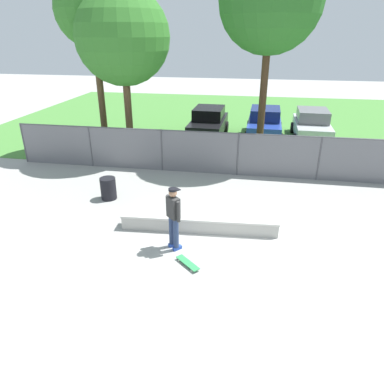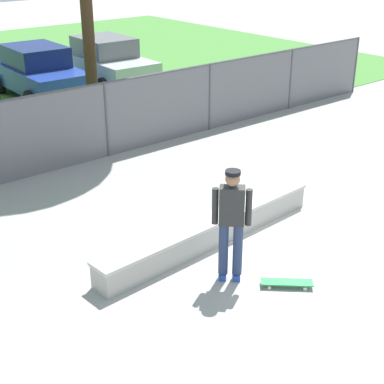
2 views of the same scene
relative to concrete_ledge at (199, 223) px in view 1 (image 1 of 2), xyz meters
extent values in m
plane|color=#9E9E99|center=(0.90, -1.19, -0.24)|extent=(80.00, 80.00, 0.00)
cube|color=#478438|center=(0.90, 15.11, -0.23)|extent=(31.54, 20.00, 0.02)
cube|color=#A8A59E|center=(0.00, 0.00, -0.03)|extent=(4.74, 0.72, 0.41)
cube|color=beige|center=(0.00, 0.00, 0.20)|extent=(4.78, 0.76, 0.06)
cube|color=#2647A5|center=(-0.60, -0.98, -0.19)|extent=(0.26, 0.26, 0.10)
cube|color=#2647A5|center=(-0.44, -1.13, -0.19)|extent=(0.26, 0.26, 0.10)
cylinder|color=navy|center=(-0.62, -1.00, 0.30)|extent=(0.15, 0.15, 0.88)
cylinder|color=navy|center=(-0.46, -1.15, 0.30)|extent=(0.15, 0.15, 0.88)
cube|color=#2D2D2D|center=(-0.54, -1.08, 1.04)|extent=(0.43, 0.42, 0.60)
cylinder|color=#2D2D2D|center=(-0.72, -0.90, 1.02)|extent=(0.10, 0.10, 0.58)
cylinder|color=#2D2D2D|center=(-0.36, -1.25, 1.02)|extent=(0.10, 0.10, 0.58)
sphere|color=#9E7051|center=(-0.54, -1.08, 1.47)|extent=(0.22, 0.22, 0.22)
cylinder|color=black|center=(-0.54, -1.08, 1.57)|extent=(0.23, 0.23, 0.06)
cube|color=black|center=(-0.45, -0.98, 1.55)|extent=(0.23, 0.23, 0.02)
cube|color=#2D8C4C|center=(-0.02, -1.80, -0.16)|extent=(0.72, 0.69, 0.02)
cube|color=#B2B2B7|center=(0.18, -1.99, -0.17)|extent=(0.14, 0.14, 0.02)
cube|color=#B2B2B7|center=(-0.22, -1.62, -0.17)|extent=(0.14, 0.14, 0.02)
cylinder|color=silver|center=(0.12, -2.05, -0.21)|extent=(0.06, 0.06, 0.05)
cylinder|color=silver|center=(0.24, -1.93, -0.21)|extent=(0.06, 0.06, 0.05)
cylinder|color=silver|center=(-0.28, -1.68, -0.21)|extent=(0.06, 0.06, 0.05)
cylinder|color=silver|center=(-0.16, -1.56, -0.21)|extent=(0.06, 0.06, 0.05)
cylinder|color=#4C4C51|center=(-8.87, 4.81, 0.68)|extent=(0.07, 0.07, 1.83)
cylinder|color=#4C4C51|center=(-5.61, 4.81, 0.68)|extent=(0.07, 0.07, 1.83)
cylinder|color=#4C4C51|center=(-2.36, 4.81, 0.68)|extent=(0.07, 0.07, 1.83)
cylinder|color=#4C4C51|center=(0.90, 4.81, 0.68)|extent=(0.07, 0.07, 1.83)
cylinder|color=#4C4C51|center=(4.15, 4.81, 0.68)|extent=(0.07, 0.07, 1.83)
cylinder|color=#4C4C51|center=(0.90, 4.81, 1.56)|extent=(19.54, 0.05, 0.05)
cube|color=slate|center=(0.90, 4.81, 0.68)|extent=(19.54, 0.01, 1.83)
cylinder|color=brown|center=(-5.89, 7.12, 2.38)|extent=(0.32, 0.32, 5.22)
sphere|color=#337528|center=(-5.89, 7.12, 6.22)|extent=(3.28, 3.28, 3.28)
cylinder|color=brown|center=(-4.59, 7.23, 1.62)|extent=(0.32, 0.32, 3.71)
sphere|color=#337528|center=(-4.59, 7.23, 4.95)|extent=(3.94, 3.94, 3.94)
cylinder|color=brown|center=(-4.34, 6.48, 1.68)|extent=(0.32, 0.32, 3.83)
sphere|color=#337528|center=(-4.34, 6.48, 5.12)|extent=(4.09, 4.09, 4.09)
cylinder|color=#47301E|center=(1.79, 6.95, 2.34)|extent=(0.32, 0.32, 5.14)
sphere|color=#286623|center=(1.79, 6.95, 6.48)|extent=(4.20, 4.20, 4.20)
cube|color=black|center=(-1.06, 10.50, 0.43)|extent=(1.94, 4.26, 0.70)
cube|color=black|center=(-1.05, 10.65, 1.10)|extent=(1.67, 2.15, 0.64)
cylinder|color=black|center=(-0.20, 9.17, 0.08)|extent=(0.24, 0.65, 0.64)
cylinder|color=black|center=(-2.00, 9.23, 0.08)|extent=(0.24, 0.65, 0.64)
cylinder|color=black|center=(-0.12, 11.78, 0.08)|extent=(0.24, 0.65, 0.64)
cylinder|color=black|center=(-1.91, 11.84, 0.08)|extent=(0.24, 0.65, 0.64)
cube|color=#233D9E|center=(2.11, 10.90, 0.43)|extent=(1.94, 4.26, 0.70)
cube|color=navy|center=(2.11, 11.05, 1.10)|extent=(1.67, 2.15, 0.64)
cylinder|color=black|center=(2.96, 9.57, 0.08)|extent=(0.24, 0.65, 0.64)
cylinder|color=black|center=(1.16, 9.62, 0.08)|extent=(0.24, 0.65, 0.64)
cylinder|color=black|center=(3.05, 12.17, 0.08)|extent=(0.24, 0.65, 0.64)
cylinder|color=black|center=(1.25, 12.23, 0.08)|extent=(0.24, 0.65, 0.64)
cube|color=#B7BABF|center=(4.70, 10.89, 0.43)|extent=(1.94, 4.26, 0.70)
cube|color=slate|center=(4.70, 11.04, 1.10)|extent=(1.67, 2.15, 0.64)
cylinder|color=black|center=(5.56, 9.56, 0.08)|extent=(0.24, 0.65, 0.64)
cylinder|color=black|center=(3.76, 9.62, 0.08)|extent=(0.24, 0.65, 0.64)
cylinder|color=black|center=(5.64, 12.16, 0.08)|extent=(0.24, 0.65, 0.64)
cylinder|color=black|center=(3.84, 12.22, 0.08)|extent=(0.24, 0.65, 0.64)
cylinder|color=black|center=(-3.57, 1.67, 0.17)|extent=(0.56, 0.56, 0.80)
camera|label=1|loc=(1.34, -9.17, 5.31)|focal=32.67mm
camera|label=2|loc=(-5.93, -6.67, 4.77)|focal=53.99mm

